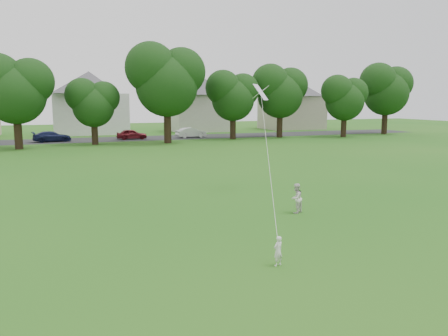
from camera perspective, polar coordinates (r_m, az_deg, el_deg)
name	(u,v)px	position (r m, az deg, el deg)	size (l,w,h in m)	color
ground	(213,252)	(13.78, -1.51, -10.97)	(160.00, 160.00, 0.00)	#1D5C15
street	(98,140)	(54.62, -16.19, 3.57)	(90.00, 7.00, 0.01)	#2D2D30
toddler	(278,251)	(12.69, 7.07, -10.70)	(0.32, 0.21, 0.88)	silver
older_boy	(296,198)	(18.48, 9.42, -3.92)	(0.61, 0.48, 1.25)	silver
kite	(267,146)	(17.55, 5.62, 2.89)	(2.70, 5.68, 11.90)	white
tree_row	(102,83)	(48.55, -15.62, 10.66)	(81.88, 9.09, 11.15)	black
parked_cars	(19,137)	(53.57, -25.22, 3.64)	(46.20, 2.25, 1.26)	black
house_row	(93,97)	(64.42, -16.79, 8.86)	(76.53, 14.25, 10.36)	silver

